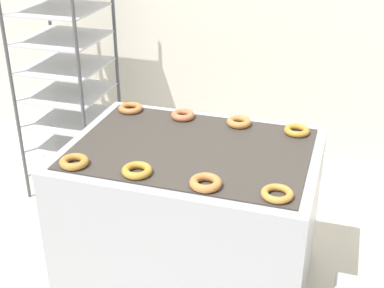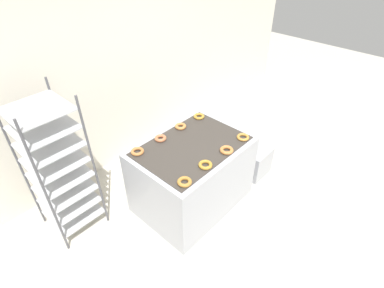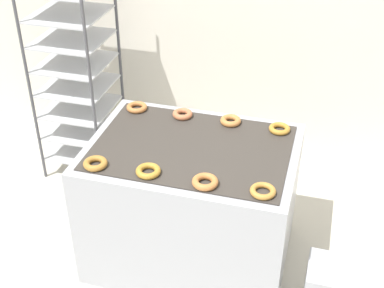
{
  "view_description": "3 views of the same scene",
  "coord_description": "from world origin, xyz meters",
  "views": [
    {
      "loc": [
        0.73,
        -1.6,
        2.13
      ],
      "look_at": [
        0.0,
        0.72,
        0.91
      ],
      "focal_mm": 50.0,
      "sensor_mm": 36.0,
      "label": 1
    },
    {
      "loc": [
        -1.94,
        -1.05,
        2.89
      ],
      "look_at": [
        0.0,
        0.72,
        0.91
      ],
      "focal_mm": 28.0,
      "sensor_mm": 36.0,
      "label": 2
    },
    {
      "loc": [
        0.74,
        -1.91,
        2.68
      ],
      "look_at": [
        0.0,
        0.72,
        0.91
      ],
      "focal_mm": 50.0,
      "sensor_mm": 36.0,
      "label": 3
    }
  ],
  "objects": [
    {
      "name": "donut_far_midright",
      "position": [
        0.17,
        1.06,
        0.91
      ],
      "size": [
        0.14,
        0.14,
        0.04
      ],
      "primitive_type": "torus",
      "color": "#BF793D",
      "rests_on": "fryer_machine"
    },
    {
      "name": "fryer_machine",
      "position": [
        0.0,
        0.72,
        0.44
      ],
      "size": [
        1.29,
        0.94,
        0.89
      ],
      "color": "#A8AAB2",
      "rests_on": "ground_plane"
    },
    {
      "name": "donut_far_midleft",
      "position": [
        -0.16,
        1.06,
        0.91
      ],
      "size": [
        0.13,
        0.13,
        0.04
      ],
      "primitive_type": "torus",
      "color": "#BC6B44",
      "rests_on": "fryer_machine"
    },
    {
      "name": "donut_near_midleft",
      "position": [
        -0.16,
        0.39,
        0.91
      ],
      "size": [
        0.14,
        0.14,
        0.04
      ],
      "primitive_type": "torus",
      "color": "#B3812C",
      "rests_on": "fryer_machine"
    },
    {
      "name": "donut_near_left",
      "position": [
        -0.48,
        0.37,
        0.91
      ],
      "size": [
        0.14,
        0.14,
        0.04
      ],
      "primitive_type": "torus",
      "color": "#AA7530",
      "rests_on": "fryer_machine"
    },
    {
      "name": "donut_far_right",
      "position": [
        0.49,
        1.05,
        0.9
      ],
      "size": [
        0.14,
        0.14,
        0.03
      ],
      "primitive_type": "torus",
      "color": "#B7812E",
      "rests_on": "fryer_machine"
    },
    {
      "name": "donut_near_right",
      "position": [
        0.49,
        0.38,
        0.9
      ],
      "size": [
        0.14,
        0.14,
        0.03
      ],
      "primitive_type": "torus",
      "color": "#B98035",
      "rests_on": "fryer_machine"
    },
    {
      "name": "donut_near_midright",
      "position": [
        0.17,
        0.37,
        0.91
      ],
      "size": [
        0.15,
        0.15,
        0.04
      ],
      "primitive_type": "torus",
      "color": "#BC743A",
      "rests_on": "fryer_machine"
    },
    {
      "name": "baking_rack_cart",
      "position": [
        -1.17,
        1.52,
        0.85
      ],
      "size": [
        0.54,
        0.57,
        1.67
      ],
      "color": "#4C4C51",
      "rests_on": "ground_plane"
    },
    {
      "name": "donut_far_left",
      "position": [
        -0.49,
        1.06,
        0.9
      ],
      "size": [
        0.14,
        0.14,
        0.03
      ],
      "primitive_type": "torus",
      "color": "#B9723A",
      "rests_on": "fryer_machine"
    }
  ]
}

